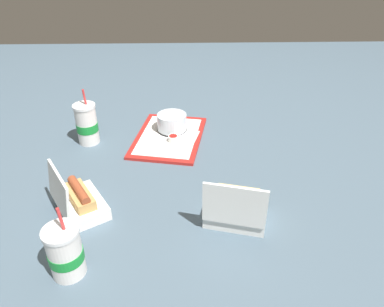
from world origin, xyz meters
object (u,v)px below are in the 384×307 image
plastic_fork (152,145)px  soda_cup_back (65,252)px  clamshell_sandwich_back (236,208)px  soda_cup_corner (87,124)px  ketchup_cup (173,138)px  food_tray (169,137)px  cake_container (172,123)px  clamshell_hotdog_left (79,201)px

plastic_fork → soda_cup_back: bearing=-157.5°
clamshell_sandwich_back → soda_cup_corner: (0.47, 0.53, 0.04)m
soda_cup_corner → soda_cup_back: bearing=-172.7°
ketchup_cup → clamshell_sandwich_back: (-0.45, -0.19, 0.02)m
plastic_fork → soda_cup_corner: (0.06, 0.26, 0.06)m
food_tray → plastic_fork: plastic_fork is taller
food_tray → soda_cup_back: 0.72m
cake_container → ketchup_cup: 0.09m
soda_cup_back → plastic_fork: bearing=-16.0°
ketchup_cup → soda_cup_corner: size_ratio=0.18×
food_tray → cake_container: 0.06m
food_tray → soda_cup_corner: size_ratio=1.85×
plastic_fork → cake_container: bearing=6.5°
clamshell_hotdog_left → food_tray: bearing=-30.4°
food_tray → plastic_fork: 0.10m
ketchup_cup → clamshell_sandwich_back: bearing=-156.9°
plastic_fork → soda_cup_corner: 0.27m
plastic_fork → clamshell_hotdog_left: 0.42m
cake_container → clamshell_sandwich_back: bearing=-160.0°
plastic_fork → ketchup_cup: bearing=-32.2°
clamshell_hotdog_left → soda_cup_corner: 0.43m
food_tray → clamshell_sandwich_back: 0.54m
food_tray → soda_cup_corner: soda_cup_corner is taller
clamshell_hotdog_left → clamshell_sandwich_back: (-0.05, -0.47, 0.00)m
plastic_fork → soda_cup_back: (-0.60, 0.17, 0.05)m
food_tray → cake_container: (0.05, -0.01, 0.04)m
plastic_fork → soda_cup_corner: soda_cup_corner is taller
clamshell_hotdog_left → soda_cup_corner: bearing=7.8°
plastic_fork → clamshell_hotdog_left: bearing=-169.8°
food_tray → clamshell_hotdog_left: 0.51m
cake_container → clamshell_hotdog_left: (-0.49, 0.27, -0.01)m
food_tray → soda_cup_back: (-0.68, 0.23, 0.06)m
cake_container → clamshell_sandwich_back: 0.57m
ketchup_cup → clamshell_hotdog_left: bearing=144.9°
clamshell_sandwich_back → soda_cup_back: size_ratio=1.01×
soda_cup_corner → ketchup_cup: bearing=-94.5°
plastic_fork → food_tray: bearing=-1.7°
cake_container → ketchup_cup: (-0.09, -0.01, -0.02)m
clamshell_hotdog_left → soda_cup_corner: (0.42, 0.06, 0.04)m
clamshell_sandwich_back → soda_cup_back: soda_cup_back is taller
clamshell_sandwich_back → soda_cup_corner: 0.71m
cake_container → ketchup_cup: size_ratio=3.08×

